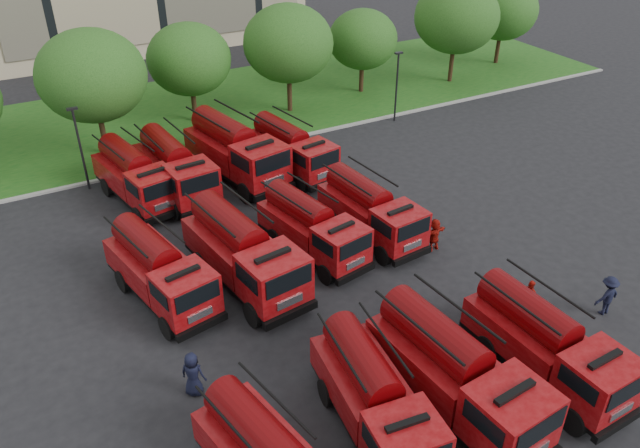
# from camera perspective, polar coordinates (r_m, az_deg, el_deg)

# --- Properties ---
(ground) EXTENTS (140.00, 140.00, 0.00)m
(ground) POSITION_cam_1_polar(r_m,az_deg,el_deg) (28.87, 6.50, -6.59)
(ground) COLOR black
(ground) RESTS_ON ground
(lawn) EXTENTS (70.00, 16.00, 0.12)m
(lawn) POSITION_cam_1_polar(r_m,az_deg,el_deg) (49.50, -10.93, 10.20)
(lawn) COLOR #154C14
(lawn) RESTS_ON ground
(curb) EXTENTS (70.00, 0.30, 0.14)m
(curb) POSITION_cam_1_polar(r_m,az_deg,el_deg) (42.43, -7.29, 6.81)
(curb) COLOR gray
(curb) RESTS_ON ground
(tree_2) EXTENTS (6.72, 6.72, 8.22)m
(tree_2) POSITION_cam_1_polar(r_m,az_deg,el_deg) (41.94, -20.14, 12.61)
(tree_2) COLOR #382314
(tree_2) RESTS_ON ground
(tree_3) EXTENTS (5.88, 5.88, 7.19)m
(tree_3) POSITION_cam_1_polar(r_m,az_deg,el_deg) (45.92, -11.88, 14.53)
(tree_3) COLOR #382314
(tree_3) RESTS_ON ground
(tree_4) EXTENTS (6.55, 6.55, 8.01)m
(tree_4) POSITION_cam_1_polar(r_m,az_deg,el_deg) (46.87, -2.92, 16.17)
(tree_4) COLOR #382314
(tree_4) RESTS_ON ground
(tree_5) EXTENTS (5.46, 5.46, 6.68)m
(tree_5) POSITION_cam_1_polar(r_m,az_deg,el_deg) (51.24, 3.93, 16.49)
(tree_5) COLOR #382314
(tree_5) RESTS_ON ground
(tree_6) EXTENTS (6.89, 6.89, 8.42)m
(tree_6) POSITION_cam_1_polar(r_m,az_deg,el_deg) (54.43, 12.39, 18.03)
(tree_6) COLOR #382314
(tree_6) RESTS_ON ground
(tree_7) EXTENTS (6.05, 6.05, 7.39)m
(tree_7) POSITION_cam_1_polar(r_m,az_deg,el_deg) (60.65, 16.42, 18.23)
(tree_7) COLOR #382314
(tree_7) RESTS_ON ground
(lamp_post_0) EXTENTS (0.60, 0.25, 5.11)m
(lamp_post_0) POSITION_cam_1_polar(r_m,az_deg,el_deg) (38.55, -21.11, 6.81)
(lamp_post_0) COLOR black
(lamp_post_0) RESTS_ON ground
(lamp_post_1) EXTENTS (0.60, 0.25, 5.11)m
(lamp_post_1) POSITION_cam_1_polar(r_m,az_deg,el_deg) (46.14, 7.04, 12.70)
(lamp_post_1) COLOR black
(lamp_post_1) RESTS_ON ground
(fire_truck_1) EXTENTS (3.06, 6.86, 3.02)m
(fire_truck_1) POSITION_cam_1_polar(r_m,az_deg,el_deg) (22.26, 4.95, -15.49)
(fire_truck_1) COLOR black
(fire_truck_1) RESTS_ON ground
(fire_truck_2) EXTENTS (3.24, 7.70, 3.42)m
(fire_truck_2) POSITION_cam_1_polar(r_m,az_deg,el_deg) (23.20, 12.22, -13.12)
(fire_truck_2) COLOR black
(fire_truck_2) RESTS_ON ground
(fire_truck_3) EXTENTS (2.77, 7.04, 3.17)m
(fire_truck_3) POSITION_cam_1_polar(r_m,az_deg,el_deg) (25.41, 19.96, -10.28)
(fire_truck_3) COLOR black
(fire_truck_3) RESTS_ON ground
(fire_truck_4) EXTENTS (3.68, 7.19, 3.12)m
(fire_truck_4) POSITION_cam_1_polar(r_m,az_deg,el_deg) (28.52, -14.44, -4.13)
(fire_truck_4) COLOR black
(fire_truck_4) RESTS_ON ground
(fire_truck_5) EXTENTS (3.65, 7.93, 3.48)m
(fire_truck_5) POSITION_cam_1_polar(r_m,az_deg,el_deg) (28.65, -7.01, -2.61)
(fire_truck_5) COLOR black
(fire_truck_5) RESTS_ON ground
(fire_truck_6) EXTENTS (3.43, 6.89, 3.00)m
(fire_truck_6) POSITION_cam_1_polar(r_m,az_deg,el_deg) (30.69, -0.75, -0.33)
(fire_truck_6) COLOR black
(fire_truck_6) RESTS_ON ground
(fire_truck_7) EXTENTS (2.97, 6.90, 3.05)m
(fire_truck_7) POSITION_cam_1_polar(r_m,az_deg,el_deg) (32.17, 4.65, 1.26)
(fire_truck_7) COLOR black
(fire_truck_7) RESTS_ON ground
(fire_truck_8) EXTENTS (3.64, 7.28, 3.17)m
(fire_truck_8) POSITION_cam_1_polar(r_m,az_deg,el_deg) (36.80, -16.52, 4.24)
(fire_truck_8) COLOR black
(fire_truck_8) RESTS_ON ground
(fire_truck_9) EXTENTS (3.21, 7.52, 3.33)m
(fire_truck_9) POSITION_cam_1_polar(r_m,az_deg,el_deg) (36.93, -13.11, 4.99)
(fire_truck_9) COLOR black
(fire_truck_9) RESTS_ON ground
(fire_truck_10) EXTENTS (4.22, 8.38, 3.65)m
(fire_truck_10) POSITION_cam_1_polar(r_m,az_deg,el_deg) (38.09, -7.74, 6.68)
(fire_truck_10) COLOR black
(fire_truck_10) RESTS_ON ground
(fire_truck_11) EXTENTS (3.44, 7.13, 3.11)m
(fire_truck_11) POSITION_cam_1_polar(r_m,az_deg,el_deg) (38.58, -2.64, 6.84)
(fire_truck_11) COLOR black
(fire_truck_11) RESTS_ON ground
(firefighter_0) EXTENTS (0.88, 0.79, 1.96)m
(firefighter_0) POSITION_cam_1_polar(r_m,az_deg,el_deg) (24.39, 13.70, -16.41)
(firefighter_0) COLOR #9C130C
(firefighter_0) RESTS_ON ground
(firefighter_2) EXTENTS (0.67, 1.09, 1.78)m
(firefighter_2) POSITION_cam_1_polar(r_m,az_deg,el_deg) (29.18, 18.28, -7.80)
(firefighter_2) COLOR #9C130C
(firefighter_2) RESTS_ON ground
(firefighter_3) EXTENTS (1.26, 0.68, 1.91)m
(firefighter_3) POSITION_cam_1_polar(r_m,az_deg,el_deg) (30.47, 24.39, -7.39)
(firefighter_3) COLOR black
(firefighter_3) RESTS_ON ground
(firefighter_4) EXTENTS (1.12, 1.09, 1.93)m
(firefighter_4) POSITION_cam_1_polar(r_m,az_deg,el_deg) (24.85, -11.30, -14.88)
(firefighter_4) COLOR black
(firefighter_4) RESTS_ON ground
(firefighter_5) EXTENTS (1.69, 0.83, 1.77)m
(firefighter_5) POSITION_cam_1_polar(r_m,az_deg,el_deg) (32.30, 10.26, -2.29)
(firefighter_5) COLOR #9C130C
(firefighter_5) RESTS_ON ground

